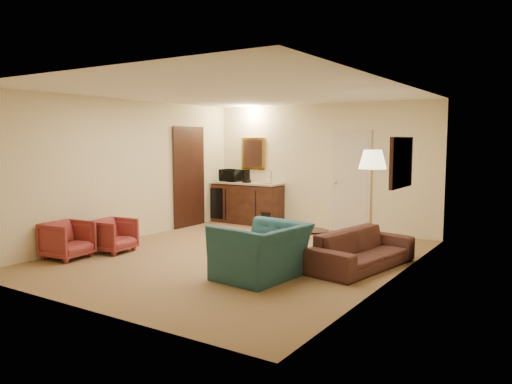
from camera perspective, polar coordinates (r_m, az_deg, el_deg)
ground at (r=8.09m, az=-2.06°, el=-7.31°), size 6.00×6.00×0.00m
room_walls at (r=8.57m, az=0.33°, el=5.03°), size 5.02×6.01×2.61m
wetbar_cabinet at (r=11.14m, az=-1.00°, el=-1.23°), size 1.64×0.58×0.92m
sofa at (r=7.43m, az=12.07°, el=-5.74°), size 0.87×1.94×0.73m
teal_armchair at (r=6.71m, az=0.58°, el=-5.74°), size 0.86×1.21×0.99m
rose_chair_near at (r=8.63m, az=-15.99°, el=-4.61°), size 0.62×0.66×0.62m
rose_chair_far at (r=8.39m, az=-20.76°, el=-4.95°), size 0.65×0.69×0.65m
coffee_table at (r=8.02m, az=5.66°, el=-5.81°), size 0.89×0.72×0.45m
floor_lamp at (r=8.40m, az=13.07°, el=-1.05°), size 0.60×0.60×1.71m
waste_bin at (r=10.64m, az=1.22°, el=-3.18°), size 0.33×0.33×0.33m
microwave at (r=11.31m, az=-2.90°, el=2.06°), size 0.53×0.35×0.33m
coffee_maker at (r=10.97m, az=-1.08°, el=1.82°), size 0.17×0.17×0.29m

